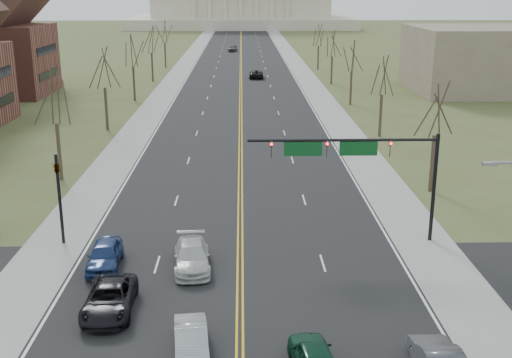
{
  "coord_description": "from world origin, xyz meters",
  "views": [
    {
      "loc": [
        0.17,
        -25.54,
        16.04
      ],
      "look_at": [
        1.13,
        17.79,
        3.0
      ],
      "focal_mm": 45.0,
      "sensor_mm": 36.0,
      "label": 1
    }
  ],
  "objects_px": {
    "car_nb_inner_lead": "(314,357)",
    "car_sb_inner_second": "(192,256)",
    "signal_mast": "(357,156)",
    "car_sb_outer_second": "(105,255)",
    "car_far_nb": "(256,74)",
    "car_far_sb": "(233,48)",
    "car_sb_outer_lead": "(110,299)",
    "car_sb_inner_lead": "(191,341)",
    "signal_left": "(59,189)"
  },
  "relations": [
    {
      "from": "car_sb_outer_second",
      "to": "signal_mast",
      "type": "bearing_deg",
      "value": 11.04
    },
    {
      "from": "signal_mast",
      "to": "signal_left",
      "type": "relative_size",
      "value": 2.02
    },
    {
      "from": "car_far_nb",
      "to": "car_sb_outer_lead",
      "type": "bearing_deg",
      "value": 85.74
    },
    {
      "from": "car_sb_inner_second",
      "to": "car_nb_inner_lead",
      "type": "bearing_deg",
      "value": -66.42
    },
    {
      "from": "car_sb_outer_second",
      "to": "car_sb_inner_second",
      "type": "bearing_deg",
      "value": -5.16
    },
    {
      "from": "car_sb_outer_second",
      "to": "car_sb_inner_lead",
      "type": "bearing_deg",
      "value": -61.6
    },
    {
      "from": "signal_left",
      "to": "car_nb_inner_lead",
      "type": "height_order",
      "value": "signal_left"
    },
    {
      "from": "signal_left",
      "to": "car_far_nb",
      "type": "distance_m",
      "value": 79.57
    },
    {
      "from": "car_nb_inner_lead",
      "to": "car_far_sb",
      "type": "height_order",
      "value": "car_far_sb"
    },
    {
      "from": "car_sb_inner_second",
      "to": "car_sb_outer_second",
      "type": "relative_size",
      "value": 1.11
    },
    {
      "from": "signal_mast",
      "to": "car_sb_outer_lead",
      "type": "distance_m",
      "value": 17.63
    },
    {
      "from": "signal_mast",
      "to": "car_far_sb",
      "type": "distance_m",
      "value": 128.76
    },
    {
      "from": "signal_mast",
      "to": "car_sb_outer_lead",
      "type": "height_order",
      "value": "signal_mast"
    },
    {
      "from": "car_far_sb",
      "to": "car_sb_outer_lead",
      "type": "bearing_deg",
      "value": -84.04
    },
    {
      "from": "signal_mast",
      "to": "car_sb_outer_second",
      "type": "relative_size",
      "value": 2.65
    },
    {
      "from": "car_sb_outer_lead",
      "to": "signal_mast",
      "type": "bearing_deg",
      "value": 31.53
    },
    {
      "from": "car_far_nb",
      "to": "car_far_sb",
      "type": "relative_size",
      "value": 1.1
    },
    {
      "from": "car_nb_inner_lead",
      "to": "car_sb_outer_second",
      "type": "bearing_deg",
      "value": -51.2
    },
    {
      "from": "car_sb_inner_lead",
      "to": "car_far_nb",
      "type": "distance_m",
      "value": 91.79
    },
    {
      "from": "signal_left",
      "to": "car_far_nb",
      "type": "height_order",
      "value": "signal_left"
    },
    {
      "from": "signal_left",
      "to": "car_nb_inner_lead",
      "type": "bearing_deg",
      "value": -45.47
    },
    {
      "from": "car_nb_inner_lead",
      "to": "car_sb_inner_second",
      "type": "height_order",
      "value": "car_nb_inner_lead"
    },
    {
      "from": "signal_mast",
      "to": "car_far_nb",
      "type": "height_order",
      "value": "signal_mast"
    },
    {
      "from": "car_far_sb",
      "to": "signal_mast",
      "type": "bearing_deg",
      "value": -77.89
    },
    {
      "from": "car_sb_outer_lead",
      "to": "car_far_nb",
      "type": "xyz_separation_m",
      "value": [
        9.51,
        87.53,
        0.02
      ]
    },
    {
      "from": "signal_left",
      "to": "car_sb_inner_second",
      "type": "xyz_separation_m",
      "value": [
        8.65,
        -4.03,
        -2.97
      ]
    },
    {
      "from": "signal_mast",
      "to": "car_nb_inner_lead",
      "type": "bearing_deg",
      "value": -105.82
    },
    {
      "from": "signal_mast",
      "to": "car_sb_outer_second",
      "type": "bearing_deg",
      "value": -166.13
    },
    {
      "from": "car_nb_inner_lead",
      "to": "car_far_nb",
      "type": "relative_size",
      "value": 0.82
    },
    {
      "from": "car_far_sb",
      "to": "car_sb_outer_second",
      "type": "bearing_deg",
      "value": -84.71
    },
    {
      "from": "car_sb_inner_lead",
      "to": "car_far_sb",
      "type": "distance_m",
      "value": 141.75
    },
    {
      "from": "car_nb_inner_lead",
      "to": "car_far_nb",
      "type": "bearing_deg",
      "value": -96.22
    },
    {
      "from": "car_sb_outer_lead",
      "to": "car_far_sb",
      "type": "relative_size",
      "value": 1.08
    },
    {
      "from": "car_sb_inner_second",
      "to": "car_far_sb",
      "type": "distance_m",
      "value": 132.34
    },
    {
      "from": "car_nb_inner_lead",
      "to": "signal_mast",
      "type": "bearing_deg",
      "value": -112.27
    },
    {
      "from": "car_sb_outer_lead",
      "to": "car_far_nb",
      "type": "bearing_deg",
      "value": 81.87
    },
    {
      "from": "signal_mast",
      "to": "car_sb_inner_lead",
      "type": "xyz_separation_m",
      "value": [
        -9.63,
        -13.44,
        -5.05
      ]
    },
    {
      "from": "car_sb_outer_lead",
      "to": "car_sb_outer_second",
      "type": "relative_size",
      "value": 1.14
    },
    {
      "from": "car_sb_outer_second",
      "to": "car_far_nb",
      "type": "xyz_separation_m",
      "value": [
        10.86,
        82.03,
        -0.04
      ]
    },
    {
      "from": "car_sb_outer_lead",
      "to": "car_sb_outer_second",
      "type": "xyz_separation_m",
      "value": [
        -1.36,
        5.5,
        0.05
      ]
    },
    {
      "from": "car_sb_inner_lead",
      "to": "car_far_sb",
      "type": "bearing_deg",
      "value": 83.48
    },
    {
      "from": "car_sb_inner_second",
      "to": "car_sb_outer_second",
      "type": "bearing_deg",
      "value": 172.25
    },
    {
      "from": "car_sb_outer_lead",
      "to": "car_far_sb",
      "type": "bearing_deg",
      "value": 86.17
    },
    {
      "from": "car_sb_inner_lead",
      "to": "car_sb_outer_second",
      "type": "relative_size",
      "value": 0.92
    },
    {
      "from": "car_nb_inner_lead",
      "to": "car_far_nb",
      "type": "height_order",
      "value": "car_nb_inner_lead"
    },
    {
      "from": "car_sb_inner_lead",
      "to": "car_sb_inner_second",
      "type": "xyz_separation_m",
      "value": [
        -0.67,
        9.41,
        0.04
      ]
    },
    {
      "from": "car_sb_inner_lead",
      "to": "car_far_sb",
      "type": "xyz_separation_m",
      "value": [
        0.08,
        141.75,
        0.13
      ]
    },
    {
      "from": "signal_mast",
      "to": "car_nb_inner_lead",
      "type": "relative_size",
      "value": 2.78
    },
    {
      "from": "signal_mast",
      "to": "signal_left",
      "type": "xyz_separation_m",
      "value": [
        -18.95,
        0.0,
        -2.05
      ]
    },
    {
      "from": "car_nb_inner_lead",
      "to": "car_sb_outer_second",
      "type": "distance_m",
      "value": 15.81
    }
  ]
}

